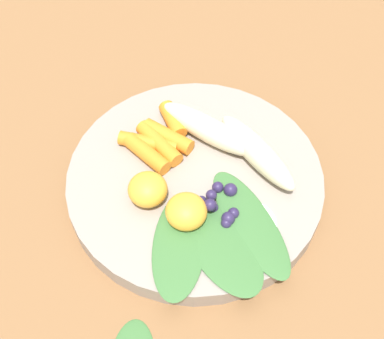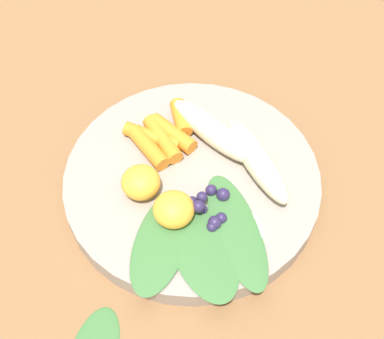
% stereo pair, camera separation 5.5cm
% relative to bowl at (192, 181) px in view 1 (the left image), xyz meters
% --- Properties ---
extents(ground_plane, '(2.40, 2.40, 0.00)m').
position_rel_bowl_xyz_m(ground_plane, '(0.00, 0.00, -0.01)').
color(ground_plane, brown).
extents(bowl, '(0.27, 0.27, 0.02)m').
position_rel_bowl_xyz_m(bowl, '(0.00, 0.00, 0.00)').
color(bowl, gray).
rests_on(bowl, ground_plane).
extents(banana_peeled_left, '(0.09, 0.11, 0.03)m').
position_rel_bowl_xyz_m(banana_peeled_left, '(-0.05, 0.01, 0.03)').
color(banana_peeled_left, beige).
rests_on(banana_peeled_left, bowl).
extents(banana_peeled_right, '(0.11, 0.09, 0.03)m').
position_rel_bowl_xyz_m(banana_peeled_right, '(-0.02, 0.07, 0.03)').
color(banana_peeled_right, beige).
rests_on(banana_peeled_right, bowl).
extents(orange_segment_near, '(0.04, 0.04, 0.03)m').
position_rel_bowl_xyz_m(orange_segment_near, '(0.05, -0.01, 0.03)').
color(orange_segment_near, '#F4A833').
rests_on(orange_segment_near, bowl).
extents(orange_segment_far, '(0.04, 0.04, 0.03)m').
position_rel_bowl_xyz_m(orange_segment_far, '(0.03, -0.05, 0.03)').
color(orange_segment_far, '#F4A833').
rests_on(orange_segment_far, bowl).
extents(carrot_front, '(0.05, 0.03, 0.02)m').
position_rel_bowl_xyz_m(carrot_front, '(-0.07, -0.03, 0.02)').
color(carrot_front, orange).
rests_on(carrot_front, bowl).
extents(carrot_mid_left, '(0.05, 0.06, 0.02)m').
position_rel_bowl_xyz_m(carrot_mid_left, '(-0.05, -0.03, 0.02)').
color(carrot_mid_left, orange).
rests_on(carrot_mid_left, bowl).
extents(carrot_mid_right, '(0.06, 0.05, 0.02)m').
position_rel_bowl_xyz_m(carrot_mid_right, '(-0.04, -0.04, 0.02)').
color(carrot_mid_right, orange).
rests_on(carrot_mid_right, bowl).
extents(carrot_rear, '(0.03, 0.07, 0.02)m').
position_rel_bowl_xyz_m(carrot_rear, '(-0.04, -0.05, 0.02)').
color(carrot_rear, orange).
rests_on(carrot_rear, bowl).
extents(carrot_small, '(0.05, 0.05, 0.02)m').
position_rel_bowl_xyz_m(carrot_small, '(-0.02, -0.05, 0.02)').
color(carrot_small, orange).
rests_on(carrot_small, bowl).
extents(blueberry_pile, '(0.05, 0.04, 0.02)m').
position_rel_bowl_xyz_m(blueberry_pile, '(0.04, 0.03, 0.02)').
color(blueberry_pile, '#2D234C').
rests_on(blueberry_pile, bowl).
extents(coconut_shred_patch, '(0.05, 0.05, 0.00)m').
position_rel_bowl_xyz_m(coconut_shred_patch, '(0.06, 0.06, 0.01)').
color(coconut_shred_patch, white).
rests_on(coconut_shred_patch, bowl).
extents(kale_leaf_left, '(0.12, 0.06, 0.00)m').
position_rel_bowl_xyz_m(kale_leaf_left, '(0.08, -0.01, 0.01)').
color(kale_leaf_left, '#3D7038').
rests_on(kale_leaf_left, bowl).
extents(kale_leaf_right, '(0.13, 0.11, 0.00)m').
position_rel_bowl_xyz_m(kale_leaf_right, '(0.09, 0.03, 0.01)').
color(kale_leaf_right, '#3D7038').
rests_on(kale_leaf_right, bowl).
extents(kale_leaf_rear, '(0.14, 0.10, 0.00)m').
position_rel_bowl_xyz_m(kale_leaf_rear, '(0.06, 0.05, 0.01)').
color(kale_leaf_rear, '#3D7038').
rests_on(kale_leaf_rear, bowl).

